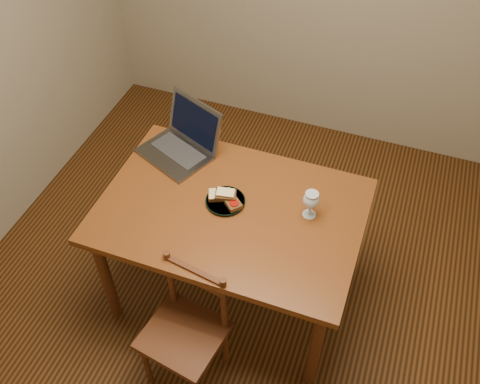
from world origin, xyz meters
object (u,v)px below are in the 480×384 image
(milk_glass, at_px, (311,204))
(laptop, at_px, (184,139))
(plate, at_px, (225,201))
(chair, at_px, (185,327))
(table, at_px, (231,220))

(milk_glass, height_order, laptop, laptop)
(plate, distance_m, milk_glass, 0.43)
(plate, xyz_separation_m, laptop, (-0.36, 0.30, 0.06))
(chair, height_order, milk_glass, milk_glass)
(milk_glass, bearing_deg, plate, -171.01)
(chair, xyz_separation_m, plate, (-0.00, 0.55, 0.32))
(table, distance_m, chair, 0.57)
(table, bearing_deg, laptop, 140.79)
(chair, height_order, laptop, laptop)
(table, bearing_deg, milk_glass, 13.94)
(table, relative_size, laptop, 2.76)
(table, height_order, laptop, laptop)
(chair, distance_m, laptop, 0.99)
(milk_glass, distance_m, laptop, 0.80)
(chair, xyz_separation_m, milk_glass, (0.41, 0.62, 0.39))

